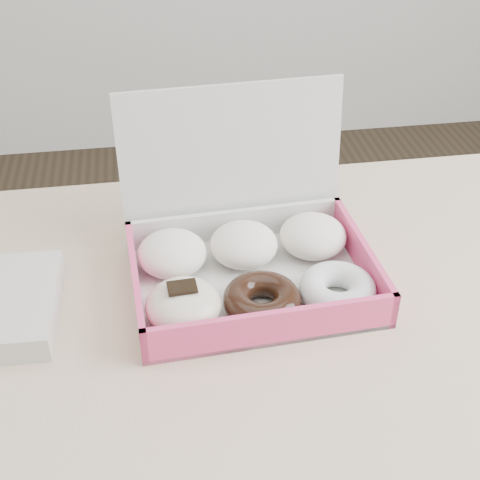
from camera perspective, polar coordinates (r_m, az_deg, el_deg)
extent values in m
cube|color=tan|center=(0.85, -3.75, -9.40)|extent=(1.20, 0.80, 0.04)
cylinder|color=tan|center=(1.48, 17.19, -7.51)|extent=(0.05, 0.05, 0.71)
cube|color=silver|center=(0.91, 1.05, -3.90)|extent=(0.33, 0.25, 0.01)
cube|color=#E84177|center=(0.81, 2.84, -7.55)|extent=(0.32, 0.03, 0.05)
cube|color=silver|center=(0.98, -0.39, 1.23)|extent=(0.32, 0.03, 0.05)
cube|color=#E84177|center=(0.88, -8.84, -4.00)|extent=(0.02, 0.23, 0.05)
cube|color=#E84177|center=(0.93, 10.37, -1.48)|extent=(0.02, 0.23, 0.05)
cube|color=silver|center=(0.95, -0.69, 6.48)|extent=(0.32, 0.05, 0.23)
ellipsoid|color=white|center=(0.92, -5.82, -1.13)|extent=(0.10, 0.10, 0.05)
ellipsoid|color=white|center=(0.93, 0.32, -0.38)|extent=(0.10, 0.10, 0.05)
ellipsoid|color=white|center=(0.95, 6.24, 0.36)|extent=(0.10, 0.10, 0.05)
ellipsoid|color=beige|center=(0.83, -4.87, -5.56)|extent=(0.10, 0.10, 0.05)
cube|color=black|center=(0.81, -4.97, -4.03)|extent=(0.04, 0.03, 0.00)
torus|color=black|center=(0.85, 1.89, -5.12)|extent=(0.11, 0.11, 0.03)
torus|color=white|center=(0.88, 8.30, -4.19)|extent=(0.11, 0.11, 0.03)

